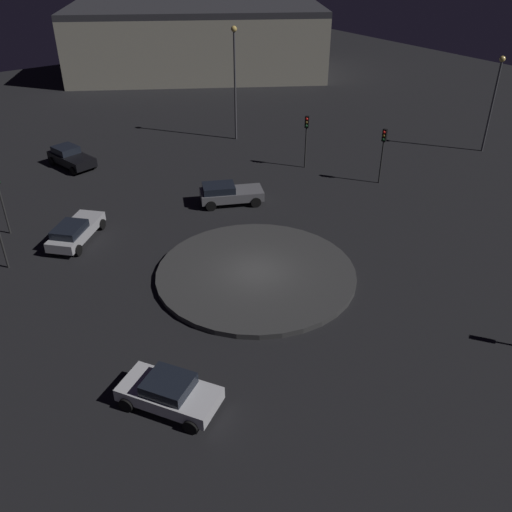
{
  "coord_description": "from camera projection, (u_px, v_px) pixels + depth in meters",
  "views": [
    {
      "loc": [
        14.7,
        20.66,
        16.8
      ],
      "look_at": [
        0.0,
        0.0,
        1.27
      ],
      "focal_mm": 38.44,
      "sensor_mm": 36.0,
      "label": 1
    }
  ],
  "objects": [
    {
      "name": "streetlamp_southwest",
      "position": [
        235.0,
        71.0,
        46.36
      ],
      "size": [
        0.5,
        0.5,
        9.55
      ],
      "color": "#4C4C51",
      "rests_on": "ground_plane"
    },
    {
      "name": "store_building",
      "position": [
        197.0,
        40.0,
        68.7
      ],
      "size": [
        34.22,
        28.76,
        8.12
      ],
      "rotation": [
        0.0,
        0.0,
        5.75
      ],
      "color": "#ADA893",
      "rests_on": "ground_plane"
    },
    {
      "name": "traffic_light_southwest",
      "position": [
        306.0,
        132.0,
        42.17
      ],
      "size": [
        0.39,
        0.38,
        4.16
      ],
      "rotation": [
        0.0,
        0.0,
        0.71
      ],
      "color": "#2D2D2D",
      "rests_on": "ground_plane"
    },
    {
      "name": "roundabout_island",
      "position": [
        256.0,
        273.0,
        30.32
      ],
      "size": [
        11.04,
        11.04,
        0.3
      ],
      "primitive_type": "cylinder",
      "color": "#383838",
      "rests_on": "ground_plane"
    },
    {
      "name": "car_white",
      "position": [
        169.0,
        392.0,
        21.91
      ],
      "size": [
        3.72,
        4.42,
        1.36
      ],
      "rotation": [
        0.0,
        0.0,
        -1.01
      ],
      "color": "white",
      "rests_on": "ground_plane"
    },
    {
      "name": "car_black",
      "position": [
        71.0,
        157.0,
        43.57
      ],
      "size": [
        2.83,
        4.58,
        1.51
      ],
      "rotation": [
        0.0,
        0.0,
        1.79
      ],
      "color": "black",
      "rests_on": "ground_plane"
    },
    {
      "name": "car_silver",
      "position": [
        75.0,
        231.0,
        33.23
      ],
      "size": [
        4.49,
        4.39,
        1.38
      ],
      "rotation": [
        0.0,
        0.0,
        3.9
      ],
      "color": "silver",
      "rests_on": "ground_plane"
    },
    {
      "name": "ground_plane",
      "position": [
        256.0,
        275.0,
        30.4
      ],
      "size": [
        116.95,
        116.95,
        0.0
      ],
      "primitive_type": "plane",
      "color": "black"
    },
    {
      "name": "streetlamp_west",
      "position": [
        495.0,
        93.0,
        44.36
      ],
      "size": [
        0.47,
        0.47,
        7.8
      ],
      "color": "#4C4C51",
      "rests_on": "ground_plane"
    },
    {
      "name": "car_grey",
      "position": [
        229.0,
        193.0,
        37.76
      ],
      "size": [
        4.65,
        3.45,
        1.45
      ],
      "rotation": [
        0.0,
        0.0,
        2.71
      ],
      "color": "slate",
      "rests_on": "ground_plane"
    },
    {
      "name": "traffic_light_west",
      "position": [
        383.0,
        145.0,
        39.59
      ],
      "size": [
        0.39,
        0.35,
        4.15
      ],
      "rotation": [
        0.0,
        0.0,
        0.32
      ],
      "color": "#2D2D2D",
      "rests_on": "ground_plane"
    }
  ]
}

